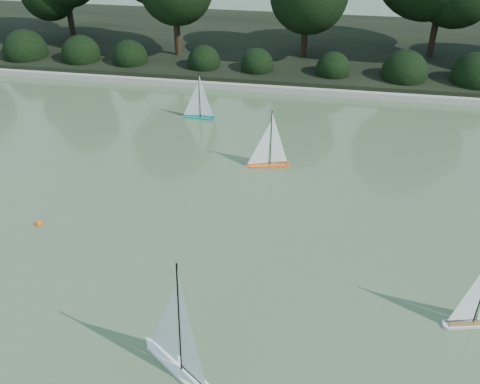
# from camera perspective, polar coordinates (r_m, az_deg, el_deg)

# --- Properties ---
(ground) EXTENTS (80.00, 80.00, 0.00)m
(ground) POSITION_cam_1_polar(r_m,az_deg,el_deg) (8.19, -6.31, -12.63)
(ground) COLOR #405734
(ground) RESTS_ON ground
(pond_coping) EXTENTS (40.00, 0.35, 0.18)m
(pond_coping) POSITION_cam_1_polar(r_m,az_deg,el_deg) (15.70, 2.38, 11.08)
(pond_coping) COLOR gray
(pond_coping) RESTS_ON ground
(far_bank) EXTENTS (40.00, 8.00, 0.30)m
(far_bank) POSITION_cam_1_polar(r_m,az_deg,el_deg) (19.45, 4.02, 15.42)
(far_bank) COLOR black
(far_bank) RESTS_ON ground
(shrub_hedge) EXTENTS (29.10, 1.10, 1.10)m
(shrub_hedge) POSITION_cam_1_polar(r_m,az_deg,el_deg) (16.42, 2.84, 13.36)
(shrub_hedge) COLOR black
(shrub_hedge) RESTS_ON ground
(sailboat_white_a) EXTENTS (1.23, 0.99, 1.92)m
(sailboat_white_a) POSITION_cam_1_polar(r_m,az_deg,el_deg) (7.31, -7.20, -16.27)
(sailboat_white_a) COLOR white
(sailboat_white_a) RESTS_ON ground
(sailboat_orange) EXTENTS (1.03, 0.39, 1.41)m
(sailboat_orange) POSITION_cam_1_polar(r_m,az_deg,el_deg) (11.60, 2.66, 3.74)
(sailboat_orange) COLOR orange
(sailboat_orange) RESTS_ON ground
(sailboat_teal) EXTENTS (0.95, 0.21, 1.30)m
(sailboat_teal) POSITION_cam_1_polar(r_m,az_deg,el_deg) (13.93, -4.69, 8.65)
(sailboat_teal) COLOR #088373
(sailboat_teal) RESTS_ON ground
(race_buoy) EXTENTS (0.16, 0.16, 0.16)m
(race_buoy) POSITION_cam_1_polar(r_m,az_deg,el_deg) (10.53, -20.64, -3.23)
(race_buoy) COLOR #DB4F0B
(race_buoy) RESTS_ON ground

